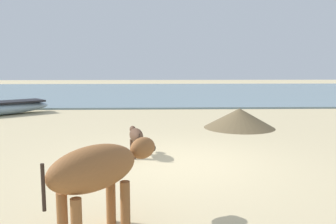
% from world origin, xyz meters
% --- Properties ---
extents(ground, '(80.00, 80.00, 0.00)m').
position_xyz_m(ground, '(0.00, 0.00, 0.00)').
color(ground, '#CCB789').
extents(sea_water, '(60.00, 20.00, 0.08)m').
position_xyz_m(sea_water, '(0.00, 18.48, 0.04)').
color(sea_water, slate).
rests_on(sea_water, ground).
extents(cow_adult_brown, '(1.28, 1.37, 1.04)m').
position_xyz_m(cow_adult_brown, '(-1.02, -2.84, 0.75)').
color(cow_adult_brown, brown).
rests_on(cow_adult_brown, ground).
extents(calf_far_dark, '(0.41, 0.91, 0.60)m').
position_xyz_m(calf_far_dark, '(-0.80, 0.59, 0.43)').
color(calf_far_dark, '#4C3323').
rests_on(calf_far_dark, ground).
extents(debris_pile_0, '(2.82, 2.82, 0.60)m').
position_xyz_m(debris_pile_0, '(2.17, 3.87, 0.30)').
color(debris_pile_0, brown).
rests_on(debris_pile_0, ground).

